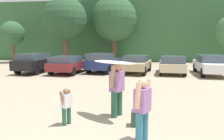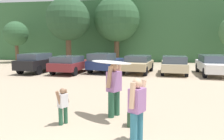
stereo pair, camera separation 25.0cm
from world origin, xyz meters
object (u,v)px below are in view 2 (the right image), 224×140
parked_car_white (213,64)px  parked_car_black (40,62)px  parked_car_navy (105,62)px  person_adult (114,87)px  person_companion (137,106)px  surfboard_white (110,62)px  parked_car_maroon (71,64)px  parked_car_tan (138,63)px  parked_car_champagne (174,65)px  backpack_dropped (132,118)px  person_child (63,104)px

parked_car_white → parked_car_black: bearing=95.0°
parked_car_navy → person_adult: 10.75m
parked_car_navy → person_companion: person_companion is taller
parked_car_navy → surfboard_white: (2.29, -10.61, 1.01)m
parked_car_maroon → person_adult: 10.65m
parked_car_tan → person_adult: (-0.22, -10.41, 0.26)m
parked_car_maroon → parked_car_navy: parked_car_navy is taller
parked_car_tan → surfboard_white: size_ratio=2.49×
parked_car_champagne → person_companion: size_ratio=2.54×
surfboard_white → parked_car_white: bearing=-83.5°
parked_car_maroon → parked_car_white: (10.62, 0.80, 0.06)m
backpack_dropped → person_adult: bearing=130.7°
person_child → surfboard_white: bearing=-118.5°
parked_car_black → parked_car_champagne: 10.54m
parked_car_black → parked_car_tan: size_ratio=1.16×
parked_car_black → backpack_dropped: parked_car_black is taller
parked_car_white → parked_car_navy: bearing=90.8°
parked_car_tan → backpack_dropped: (0.43, -11.17, -0.52)m
person_adult → person_companion: bearing=143.6°
parked_car_champagne → person_adult: 10.70m
parked_car_white → surfboard_white: (-5.81, -10.36, 1.02)m
parked_car_navy → parked_car_maroon: bearing=123.1°
parked_car_maroon → backpack_dropped: bearing=-145.3°
person_adult → surfboard_white: 0.83m
backpack_dropped → parked_car_navy: bearing=105.2°
parked_car_black → surfboard_white: (7.50, -9.79, 1.00)m
parked_car_tan → parked_car_maroon: bearing=109.6°
parked_car_navy → surfboard_white: size_ratio=2.62×
parked_car_white → person_companion: 12.97m
parked_car_black → parked_car_navy: 5.27m
person_child → backpack_dropped: size_ratio=2.45×
person_child → parked_car_navy: bearing=-57.0°
parked_car_white → surfboard_white: bearing=153.2°
parked_car_maroon → parked_car_champagne: parked_car_champagne is taller
parked_car_black → person_adult: bearing=-136.7°
parked_car_maroon → person_adult: (4.92, -9.44, 0.27)m
backpack_dropped → parked_car_tan: bearing=92.2°
parked_car_black → parked_car_white: (13.31, 0.57, -0.02)m
parked_car_tan → person_child: parked_car_tan is taller
parked_car_black → parked_car_champagne: (10.53, 0.63, -0.10)m
person_child → surfboard_white: size_ratio=0.65×
person_child → parked_car_black: bearing=-31.7°
person_child → person_adult: bearing=-116.9°
parked_car_maroon → backpack_dropped: size_ratio=9.81×
parked_car_white → backpack_dropped: size_ratio=10.55×
parked_car_navy → surfboard_white: surfboard_white is taller
parked_car_navy → person_companion: bearing=-154.5°
parked_car_maroon → parked_car_black: bearing=91.3°
parked_car_black → parked_car_tan: bearing=-79.4°
parked_car_maroon → parked_car_tan: parked_car_tan is taller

